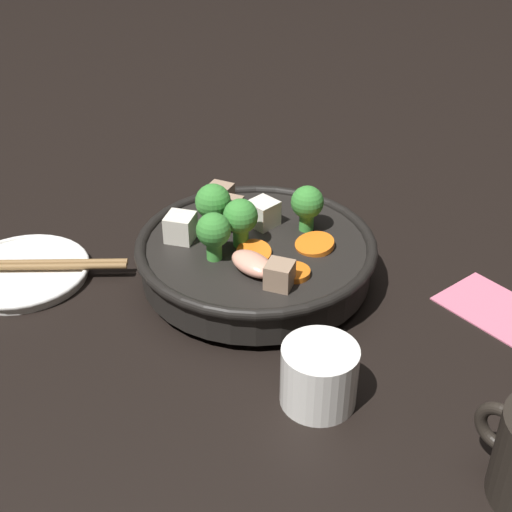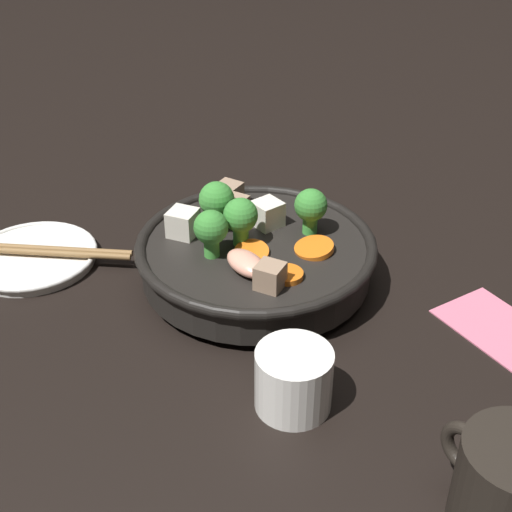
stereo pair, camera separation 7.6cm
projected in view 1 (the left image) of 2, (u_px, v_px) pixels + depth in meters
The scene contains 6 objects.
ground_plane at pixel (256, 281), 0.77m from camera, with size 3.00×3.00×0.00m, color black.
stirfry_bowl at pixel (255, 253), 0.76m from camera, with size 0.26×0.26×0.10m.
side_saucer at pixel (23, 272), 0.78m from camera, with size 0.14×0.14×0.01m.
tea_cup at pixel (319, 375), 0.61m from camera, with size 0.07×0.07×0.06m.
napkin at pixel (496, 309), 0.73m from camera, with size 0.12×0.09×0.00m.
chopsticks_pair at pixel (22, 265), 0.77m from camera, with size 0.17×0.18×0.01m.
Camera 1 is at (-0.45, 0.45, 0.44)m, focal length 50.00 mm.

